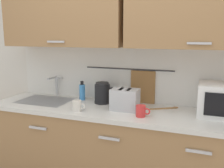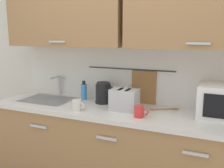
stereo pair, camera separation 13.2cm
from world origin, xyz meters
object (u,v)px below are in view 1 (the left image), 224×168
mug_by_kettle (141,111)px  wooden_spoon (168,108)px  mug_near_sink (77,106)px  electric_kettle (103,93)px  dish_soap_bottle (82,92)px  toaster (125,99)px

mug_by_kettle → wooden_spoon: size_ratio=0.48×
mug_near_sink → mug_by_kettle: same height
electric_kettle → mug_near_sink: bearing=-108.7°
electric_kettle → mug_near_sink: size_ratio=1.89×
mug_near_sink → mug_by_kettle: size_ratio=1.00×
mug_near_sink → wooden_spoon: 0.82m
mug_by_kettle → dish_soap_bottle: bearing=154.8°
electric_kettle → toaster: bearing=-27.8°
mug_near_sink → toaster: (0.38, 0.18, 0.05)m
electric_kettle → dish_soap_bottle: size_ratio=1.16×
mug_near_sink → wooden_spoon: size_ratio=0.48×
electric_kettle → mug_near_sink: (-0.11, -0.32, -0.05)m
dish_soap_bottle → mug_by_kettle: bearing=-25.2°
mug_near_sink → wooden_spoon: mug_near_sink is taller
dish_soap_bottle → mug_by_kettle: 0.78m
dish_soap_bottle → mug_near_sink: size_ratio=1.63×
mug_by_kettle → wooden_spoon: (0.17, 0.31, -0.04)m
mug_by_kettle → mug_near_sink: bearing=-176.1°
wooden_spoon → electric_kettle: bearing=-178.1°
electric_kettle → toaster: (0.27, -0.14, -0.01)m
mug_by_kettle → toaster: bearing=142.3°
mug_near_sink → toaster: size_ratio=0.47×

